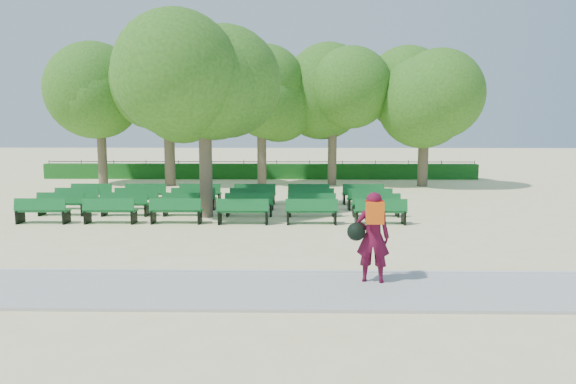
% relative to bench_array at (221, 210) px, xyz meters
% --- Properties ---
extents(ground, '(120.00, 120.00, 0.00)m').
position_rel_bench_array_xyz_m(ground, '(0.53, -1.65, -0.09)').
color(ground, beige).
extents(paving, '(30.00, 2.20, 0.06)m').
position_rel_bench_array_xyz_m(paving, '(0.53, -9.05, -0.06)').
color(paving, '#A9AAA5').
rests_on(paving, ground).
extents(curb, '(30.00, 0.12, 0.10)m').
position_rel_bench_array_xyz_m(curb, '(0.53, -7.90, -0.04)').
color(curb, silver).
rests_on(curb, ground).
extents(hedge, '(26.00, 0.70, 0.90)m').
position_rel_bench_array_xyz_m(hedge, '(0.53, 12.35, 0.36)').
color(hedge, '#16581A').
rests_on(hedge, ground).
extents(fence, '(26.00, 0.10, 1.02)m').
position_rel_bench_array_xyz_m(fence, '(0.53, 12.75, -0.09)').
color(fence, black).
rests_on(fence, ground).
extents(tree_line, '(21.80, 6.80, 7.04)m').
position_rel_bench_array_xyz_m(tree_line, '(0.53, 8.35, -0.09)').
color(tree_line, '#346C1D').
rests_on(tree_line, ground).
extents(bench_array, '(1.69, 0.62, 1.05)m').
position_rel_bench_array_xyz_m(bench_array, '(0.00, 0.00, 0.00)').
color(bench_array, '#105F25').
rests_on(bench_array, ground).
extents(tree_among, '(4.54, 4.54, 6.11)m').
position_rel_bench_array_xyz_m(tree_among, '(-0.36, -0.89, 3.97)').
color(tree_among, brown).
rests_on(tree_among, ground).
extents(person, '(0.88, 0.56, 1.80)m').
position_rel_bench_array_xyz_m(person, '(4.24, -8.54, 0.90)').
color(person, '#4F0B23').
rests_on(person, ground).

